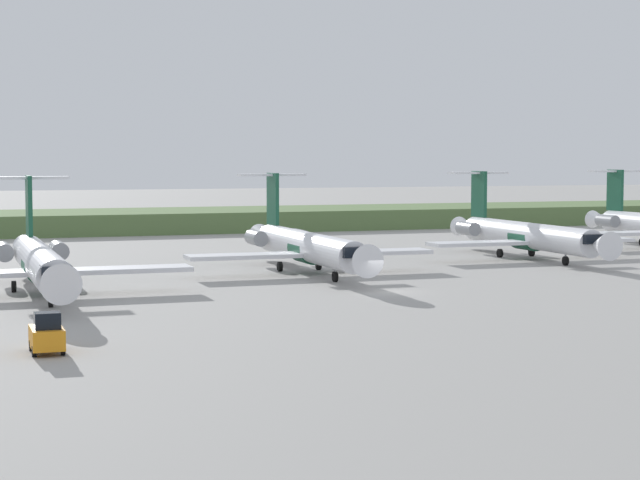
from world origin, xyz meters
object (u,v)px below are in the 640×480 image
(regional_jet_second, at_px, (40,261))
(baggage_tug, at_px, (47,335))
(regional_jet_third, at_px, (305,245))
(regional_jet_fourth, at_px, (525,234))

(regional_jet_second, distance_m, baggage_tug, 26.75)
(regional_jet_third, relative_size, regional_jet_fourth, 1.00)
(regional_jet_third, bearing_deg, baggage_tug, -126.95)
(regional_jet_second, bearing_deg, regional_jet_fourth, 15.85)
(regional_jet_third, xyz_separation_m, baggage_tug, (-26.26, -34.91, -1.53))
(baggage_tug, bearing_deg, regional_jet_third, 53.05)
(baggage_tug, bearing_deg, regional_jet_fourth, 38.01)
(regional_jet_fourth, xyz_separation_m, baggage_tug, (-52.45, -40.98, -1.53))
(regional_jet_third, relative_size, baggage_tug, 9.69)
(regional_jet_fourth, bearing_deg, baggage_tug, -141.99)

